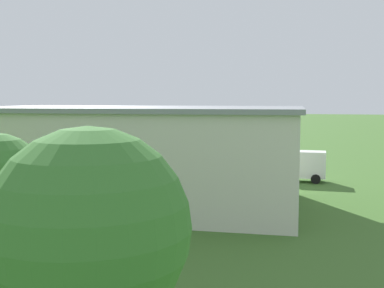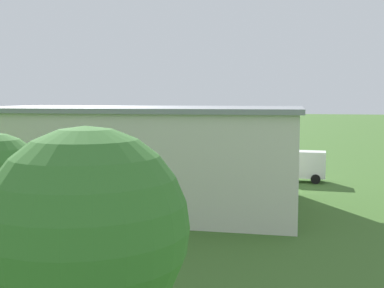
{
  "view_description": "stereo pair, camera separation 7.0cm",
  "coord_description": "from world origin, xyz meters",
  "px_view_note": "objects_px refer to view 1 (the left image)",
  "views": [
    {
      "loc": [
        -10.38,
        75.2,
        8.47
      ],
      "look_at": [
        4.92,
        16.89,
        2.8
      ],
      "focal_mm": 45.13,
      "sensor_mm": 36.0,
      "label": 1
    },
    {
      "loc": [
        -10.45,
        75.18,
        8.47
      ],
      "look_at": [
        4.92,
        16.89,
        2.8
      ],
      "focal_mm": 45.13,
      "sensor_mm": 36.0,
      "label": 2
    }
  ],
  "objects_px": {
    "car_black": "(28,164)",
    "person_beside_truck": "(197,164)",
    "biplane": "(200,131)",
    "hangar": "(142,156)",
    "person_by_parked_cars": "(133,169)",
    "car_yellow": "(76,169)",
    "truck_delivery_white": "(293,165)",
    "tree_by_windsock": "(90,229)",
    "person_watching_takeoff": "(213,169)"
  },
  "relations": [
    {
      "from": "person_beside_truck",
      "to": "truck_delivery_white",
      "type": "bearing_deg",
      "value": 161.76
    },
    {
      "from": "car_yellow",
      "to": "car_black",
      "type": "bearing_deg",
      "value": -17.29
    },
    {
      "from": "hangar",
      "to": "person_watching_takeoff",
      "type": "height_order",
      "value": "hangar"
    },
    {
      "from": "car_yellow",
      "to": "person_watching_takeoff",
      "type": "bearing_deg",
      "value": -164.08
    },
    {
      "from": "hangar",
      "to": "person_beside_truck",
      "type": "height_order",
      "value": "hangar"
    },
    {
      "from": "person_by_parked_cars",
      "to": "tree_by_windsock",
      "type": "relative_size",
      "value": 0.22
    },
    {
      "from": "car_yellow",
      "to": "truck_delivery_white",
      "type": "relative_size",
      "value": 0.6
    },
    {
      "from": "person_watching_takeoff",
      "to": "hangar",
      "type": "bearing_deg",
      "value": 80.54
    },
    {
      "from": "hangar",
      "to": "person_watching_takeoff",
      "type": "bearing_deg",
      "value": -99.46
    },
    {
      "from": "truck_delivery_white",
      "to": "person_by_parked_cars",
      "type": "relative_size",
      "value": 4.13
    },
    {
      "from": "hangar",
      "to": "tree_by_windsock",
      "type": "height_order",
      "value": "hangar"
    },
    {
      "from": "truck_delivery_white",
      "to": "hangar",
      "type": "bearing_deg",
      "value": 52.02
    },
    {
      "from": "person_beside_truck",
      "to": "person_by_parked_cars",
      "type": "relative_size",
      "value": 1.05
    },
    {
      "from": "car_yellow",
      "to": "person_beside_truck",
      "type": "xyz_separation_m",
      "value": [
        -11.83,
        -6.92,
        0.05
      ]
    },
    {
      "from": "biplane",
      "to": "person_beside_truck",
      "type": "bearing_deg",
      "value": 102.5
    },
    {
      "from": "car_yellow",
      "to": "person_by_parked_cars",
      "type": "relative_size",
      "value": 2.46
    },
    {
      "from": "biplane",
      "to": "car_yellow",
      "type": "bearing_deg",
      "value": 68.4
    },
    {
      "from": "person_by_parked_cars",
      "to": "tree_by_windsock",
      "type": "xyz_separation_m",
      "value": [
        -13.57,
        37.15,
        4.15
      ]
    },
    {
      "from": "biplane",
      "to": "truck_delivery_white",
      "type": "bearing_deg",
      "value": 127.94
    },
    {
      "from": "biplane",
      "to": "hangar",
      "type": "bearing_deg",
      "value": 95.61
    },
    {
      "from": "truck_delivery_white",
      "to": "person_watching_takeoff",
      "type": "distance_m",
      "value": 8.69
    },
    {
      "from": "hangar",
      "to": "car_black",
      "type": "distance_m",
      "value": 23.52
    },
    {
      "from": "hangar",
      "to": "truck_delivery_white",
      "type": "xyz_separation_m",
      "value": [
        -11.11,
        -14.23,
        -2.24
      ]
    },
    {
      "from": "car_yellow",
      "to": "tree_by_windsock",
      "type": "bearing_deg",
      "value": 118.79
    },
    {
      "from": "truck_delivery_white",
      "to": "person_watching_takeoff",
      "type": "xyz_separation_m",
      "value": [
        8.61,
        -0.79,
        -0.85
      ]
    },
    {
      "from": "hangar",
      "to": "person_by_parked_cars",
      "type": "relative_size",
      "value": 15.33
    },
    {
      "from": "hangar",
      "to": "car_yellow",
      "type": "xyz_separation_m",
      "value": [
        11.77,
        -10.95,
        -3.09
      ]
    },
    {
      "from": "car_black",
      "to": "person_watching_takeoff",
      "type": "distance_m",
      "value": 21.75
    },
    {
      "from": "person_watching_takeoff",
      "to": "tree_by_windsock",
      "type": "relative_size",
      "value": 0.22
    },
    {
      "from": "car_black",
      "to": "person_beside_truck",
      "type": "bearing_deg",
      "value": -166.49
    },
    {
      "from": "person_beside_truck",
      "to": "biplane",
      "type": "bearing_deg",
      "value": -77.5
    },
    {
      "from": "hangar",
      "to": "truck_delivery_white",
      "type": "relative_size",
      "value": 3.71
    },
    {
      "from": "car_yellow",
      "to": "person_beside_truck",
      "type": "distance_m",
      "value": 13.71
    },
    {
      "from": "person_watching_takeoff",
      "to": "person_by_parked_cars",
      "type": "height_order",
      "value": "person_watching_takeoff"
    },
    {
      "from": "person_beside_truck",
      "to": "person_by_parked_cars",
      "type": "distance_m",
      "value": 7.87
    },
    {
      "from": "hangar",
      "to": "person_beside_truck",
      "type": "xyz_separation_m",
      "value": [
        -0.06,
        -17.88,
        -3.05
      ]
    },
    {
      "from": "hangar",
      "to": "car_black",
      "type": "xyz_separation_m",
      "value": [
        19.18,
        -13.26,
        -3.11
      ]
    },
    {
      "from": "car_black",
      "to": "truck_delivery_white",
      "type": "relative_size",
      "value": 0.64
    },
    {
      "from": "hangar",
      "to": "biplane",
      "type": "height_order",
      "value": "hangar"
    },
    {
      "from": "person_by_parked_cars",
      "to": "car_black",
      "type": "bearing_deg",
      "value": -2.06
    },
    {
      "from": "biplane",
      "to": "person_by_parked_cars",
      "type": "distance_m",
      "value": 20.21
    },
    {
      "from": "hangar",
      "to": "person_by_parked_cars",
      "type": "distance_m",
      "value": 14.43
    },
    {
      "from": "truck_delivery_white",
      "to": "person_beside_truck",
      "type": "height_order",
      "value": "truck_delivery_white"
    },
    {
      "from": "biplane",
      "to": "person_by_parked_cars",
      "type": "bearing_deg",
      "value": 82.16
    },
    {
      "from": "car_black",
      "to": "person_watching_takeoff",
      "type": "bearing_deg",
      "value": -175.34
    },
    {
      "from": "car_black",
      "to": "person_watching_takeoff",
      "type": "xyz_separation_m",
      "value": [
        -21.68,
        -1.77,
        0.02
      ]
    },
    {
      "from": "person_beside_truck",
      "to": "tree_by_windsock",
      "type": "bearing_deg",
      "value": 100.17
    },
    {
      "from": "person_beside_truck",
      "to": "tree_by_windsock",
      "type": "xyz_separation_m",
      "value": [
        -7.58,
        42.25,
        4.1
      ]
    },
    {
      "from": "person_watching_takeoff",
      "to": "biplane",
      "type": "bearing_deg",
      "value": -72.01
    },
    {
      "from": "hangar",
      "to": "car_yellow",
      "type": "distance_m",
      "value": 16.37
    }
  ]
}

